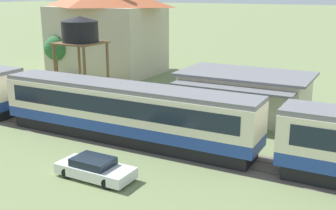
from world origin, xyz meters
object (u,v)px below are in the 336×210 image
parked_car_white (95,168)px  yard_tree_0 (57,48)px  water_tower (80,32)px  station_building (245,94)px  yard_tree_1 (93,32)px  passenger_train (127,110)px  station_house_terracotta_roof (107,27)px

parked_car_white → yard_tree_0: bearing=136.6°
parked_car_white → water_tower: bearing=131.7°
station_building → yard_tree_1: 28.84m
parked_car_white → passenger_train: bearing=106.6°
passenger_train → yard_tree_1: bearing=132.1°
yard_tree_0 → yard_tree_1: yard_tree_1 is taller
parked_car_white → station_building: bearing=78.0°
passenger_train → yard_tree_1: 30.54m
passenger_train → parked_car_white: 6.54m
station_building → station_house_terracotta_roof: station_house_terracotta_roof is taller
passenger_train → yard_tree_0: size_ratio=12.32×
water_tower → passenger_train: bearing=-37.9°
water_tower → parked_car_white: size_ratio=1.74×
station_house_terracotta_roof → yard_tree_1: bearing=153.8°
station_building → yard_tree_0: bearing=167.0°
station_building → parked_car_white: (-3.66, -16.07, -1.33)m
passenger_train → station_building: passenger_train is taller
passenger_train → station_building: (5.38, 10.00, -0.38)m
station_building → parked_car_white: station_building is taller
yard_tree_1 → water_tower: bearing=-56.0°
station_building → yard_tree_0: 27.22m
station_house_terracotta_roof → yard_tree_0: bearing=-133.9°
yard_tree_0 → passenger_train: bearing=-37.4°
water_tower → parked_car_white: 20.20m
yard_tree_1 → yard_tree_0: bearing=-96.3°
parked_car_white → yard_tree_0: size_ratio=0.92×
station_building → parked_car_white: 16.54m
yard_tree_0 → parked_car_white: bearing=-44.2°
yard_tree_1 → station_building: bearing=-26.0°
yard_tree_0 → yard_tree_1: 6.67m
parked_car_white → yard_tree_1: (-22.11, 28.65, 4.43)m
passenger_train → yard_tree_1: size_ratio=8.93×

